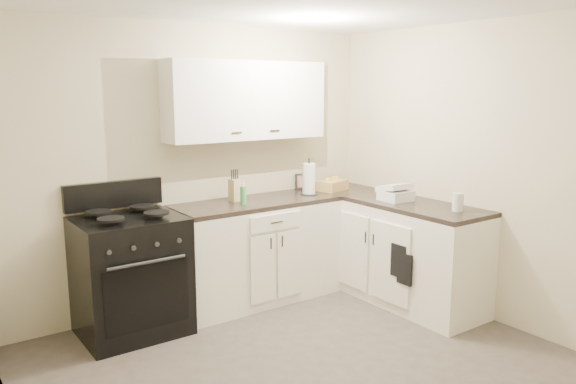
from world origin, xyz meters
TOP-DOWN VIEW (x-y plane):
  - floor at (0.00, 0.00)m, footprint 3.60×3.60m
  - wall_back at (0.00, 1.80)m, footprint 3.60×0.00m
  - wall_right at (1.80, 0.00)m, footprint 0.00×3.60m
  - wall_left at (-1.80, 0.00)m, footprint 0.00×3.60m
  - base_cabinets_back at (0.43, 1.50)m, footprint 1.55×0.60m
  - base_cabinets_right at (1.50, 0.85)m, footprint 0.60×1.90m
  - countertop_back at (0.43, 1.50)m, footprint 1.55×0.60m
  - countertop_right at (1.50, 0.85)m, footprint 0.60×1.90m
  - upper_cabinets at (0.43, 1.65)m, footprint 1.55×0.30m
  - stove at (-0.79, 1.48)m, footprint 0.81×0.69m
  - knife_block at (0.25, 1.60)m, footprint 0.10×0.10m
  - paper_towel at (1.00, 1.47)m, footprint 0.14×0.14m
  - soap_bottle at (0.24, 1.42)m, footprint 0.07×0.07m
  - picture_frame at (1.12, 1.74)m, footprint 0.13×0.09m
  - wicker_basket at (1.33, 1.51)m, footprint 0.35×0.28m
  - countertop_grill at (1.46, 0.77)m, footprint 0.26×0.25m
  - glass_jar at (1.55, 0.15)m, footprint 0.11×0.11m
  - oven_mitt_near at (1.18, 0.37)m, footprint 0.02×0.16m
  - oven_mitt_far at (1.18, 0.44)m, footprint 0.02×0.16m

SIDE VIEW (x-z plane):
  - floor at x=0.00m, z-range 0.00..0.00m
  - oven_mitt_near at x=1.18m, z-range 0.31..0.58m
  - base_cabinets_back at x=0.43m, z-range 0.00..0.90m
  - base_cabinets_right at x=1.50m, z-range 0.00..0.90m
  - stove at x=-0.79m, z-range -0.03..0.95m
  - oven_mitt_far at x=1.18m, z-range 0.36..0.64m
  - countertop_back at x=0.43m, z-range 0.90..0.94m
  - countertop_right at x=1.50m, z-range 0.90..0.94m
  - countertop_grill at x=1.46m, z-range 0.94..1.03m
  - wicker_basket at x=1.33m, z-range 0.94..1.04m
  - glass_jar at x=1.55m, z-range 0.94..1.09m
  - picture_frame at x=1.12m, z-range 0.94..1.10m
  - soap_bottle at x=0.24m, z-range 0.94..1.10m
  - knife_block at x=0.25m, z-range 0.94..1.14m
  - paper_towel at x=1.00m, z-range 0.94..1.24m
  - wall_back at x=0.00m, z-range -0.55..3.05m
  - wall_right at x=1.80m, z-range -0.55..3.05m
  - wall_left at x=-1.80m, z-range -0.55..3.05m
  - upper_cabinets at x=0.43m, z-range 1.49..2.19m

